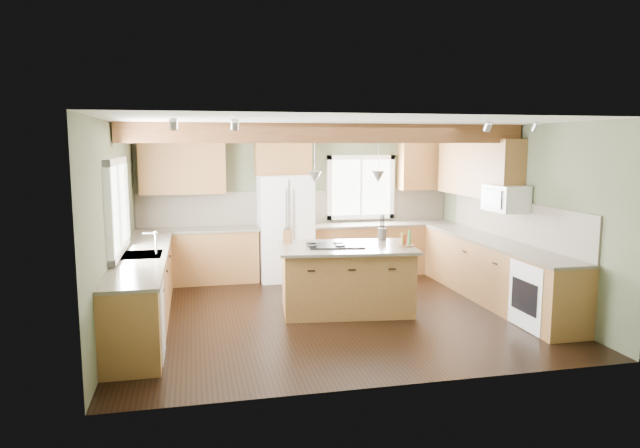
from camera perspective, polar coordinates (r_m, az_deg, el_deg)
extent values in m
plane|color=black|center=(8.04, 1.13, -8.83)|extent=(5.60, 5.60, 0.00)
plane|color=silver|center=(7.70, 1.19, 10.03)|extent=(5.60, 5.60, 0.00)
plane|color=#4B523A|center=(10.19, -2.18, 2.20)|extent=(5.60, 0.00, 5.60)
plane|color=#4B523A|center=(7.60, -19.80, -0.24)|extent=(0.00, 5.00, 5.00)
plane|color=#4B523A|center=(8.85, 19.06, 0.89)|extent=(0.00, 5.00, 5.00)
cube|color=#582D19|center=(7.76, 1.06, 9.05)|extent=(5.55, 0.26, 0.26)
cube|color=#582D19|center=(10.04, -2.12, 9.20)|extent=(5.55, 0.20, 0.10)
cube|color=brown|center=(10.18, -2.17, 1.69)|extent=(5.58, 0.03, 0.58)
cube|color=brown|center=(8.89, 18.78, 0.36)|extent=(0.03, 3.70, 0.58)
cube|color=brown|center=(9.85, -12.14, -3.23)|extent=(2.02, 0.60, 0.88)
cube|color=#453D32|center=(9.78, -12.22, -0.58)|extent=(2.06, 0.64, 0.04)
cube|color=brown|center=(10.40, 6.25, -2.51)|extent=(2.62, 0.60, 0.88)
cube|color=#453D32|center=(10.32, 6.29, 0.00)|extent=(2.66, 0.64, 0.04)
cube|color=brown|center=(7.78, -17.25, -6.40)|extent=(0.60, 3.70, 0.88)
cube|color=#453D32|center=(7.68, -17.39, -3.07)|extent=(0.64, 3.74, 0.04)
cube|color=brown|center=(8.88, 16.99, -4.62)|extent=(0.60, 3.70, 0.88)
cube|color=#453D32|center=(8.80, 17.11, -1.70)|extent=(0.64, 3.74, 0.04)
cube|color=brown|center=(9.80, -13.58, 5.57)|extent=(1.40, 0.35, 0.90)
cube|color=brown|center=(9.92, -3.74, 6.96)|extent=(0.96, 0.35, 0.70)
cube|color=brown|center=(9.49, 15.49, 5.43)|extent=(0.35, 2.20, 0.90)
cube|color=brown|center=(10.64, 10.31, 5.83)|extent=(0.90, 0.35, 0.90)
cube|color=white|center=(7.62, -19.69, 1.68)|extent=(0.04, 1.60, 1.05)
cube|color=white|center=(10.42, 4.07, 3.70)|extent=(1.10, 0.04, 1.00)
cube|color=#262628|center=(7.68, -17.39, -3.03)|extent=(0.50, 0.65, 0.03)
cylinder|color=#B2B2B7|center=(7.64, -16.09, -1.93)|extent=(0.02, 0.02, 0.28)
cube|color=white|center=(6.54, -18.06, -9.27)|extent=(0.60, 0.60, 0.84)
cube|color=white|center=(7.81, 21.64, -6.63)|extent=(0.60, 0.72, 0.84)
cube|color=white|center=(8.67, 18.07, 2.46)|extent=(0.40, 0.70, 0.38)
cone|color=#B2B2B7|center=(7.78, -0.53, 4.71)|extent=(0.18, 0.18, 0.16)
cone|color=#B2B2B7|center=(7.91, 5.82, 4.72)|extent=(0.18, 0.18, 0.16)
cube|color=white|center=(9.82, -3.49, -0.38)|extent=(0.90, 0.74, 1.80)
cube|color=brown|center=(8.04, 2.61, -5.58)|extent=(1.86, 1.27, 0.88)
cube|color=#453D32|center=(7.95, 2.63, -2.35)|extent=(1.99, 1.40, 0.04)
cube|color=black|center=(7.92, 1.58, -2.16)|extent=(0.81, 0.59, 0.02)
cube|color=brown|center=(8.18, -3.28, -1.25)|extent=(0.14, 0.12, 0.19)
cylinder|color=#443C36|center=(8.47, 6.24, -1.01)|extent=(0.15, 0.15, 0.17)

